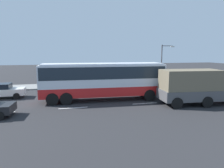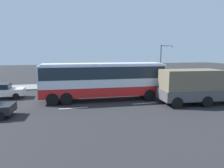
{
  "view_description": "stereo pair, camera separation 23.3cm",
  "coord_description": "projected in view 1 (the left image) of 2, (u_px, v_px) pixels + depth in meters",
  "views": [
    {
      "loc": [
        -4.79,
        -19.84,
        4.68
      ],
      "look_at": [
        -0.11,
        -0.78,
        1.61
      ],
      "focal_mm": 33.07,
      "sensor_mm": 36.0,
      "label": 1
    },
    {
      "loc": [
        -5.02,
        -19.79,
        4.68
      ],
      "look_at": [
        -0.11,
        -0.78,
        1.61
      ],
      "focal_mm": 33.07,
      "sensor_mm": 36.0,
      "label": 2
    }
  ],
  "objects": [
    {
      "name": "ground_plane",
      "position": [
        111.0,
        98.0,
        20.89
      ],
      "size": [
        120.0,
        120.0,
        0.0
      ],
      "primitive_type": "plane",
      "color": "#28282B"
    },
    {
      "name": "sidewalk_curb",
      "position": [
        97.0,
        85.0,
        29.36
      ],
      "size": [
        80.0,
        4.0,
        0.15
      ],
      "primitive_type": "cube",
      "color": "gray",
      "rests_on": "ground_plane"
    },
    {
      "name": "lane_centreline",
      "position": [
        169.0,
        102.0,
        19.48
      ],
      "size": [
        39.48,
        0.16,
        0.01
      ],
      "color": "white",
      "rests_on": "ground_plane"
    },
    {
      "name": "coach_bus",
      "position": [
        103.0,
        78.0,
        19.88
      ],
      "size": [
        11.93,
        3.17,
        3.6
      ],
      "rotation": [
        0.0,
        0.0,
        -0.05
      ],
      "color": "red",
      "rests_on": "ground_plane"
    },
    {
      "name": "cargo_truck",
      "position": [
        200.0,
        86.0,
        18.43
      ],
      "size": [
        7.83,
        3.33,
        3.12
      ],
      "rotation": [
        0.0,
        0.0,
        -0.1
      ],
      "color": "red",
      "rests_on": "ground_plane"
    },
    {
      "name": "car_white_minivan",
      "position": [
        1.0,
        90.0,
        20.91
      ],
      "size": [
        4.29,
        1.93,
        1.51
      ],
      "rotation": [
        0.0,
        0.0,
        -0.02
      ],
      "color": "white",
      "rests_on": "ground_plane"
    },
    {
      "name": "pedestrian_near_curb",
      "position": [
        90.0,
        78.0,
        29.17
      ],
      "size": [
        0.32,
        0.32,
        1.55
      ],
      "rotation": [
        0.0,
        0.0,
        3.22
      ],
      "color": "#38334C",
      "rests_on": "sidewalk_curb"
    },
    {
      "name": "street_lamp",
      "position": [
        163.0,
        61.0,
        29.66
      ],
      "size": [
        1.99,
        0.24,
        5.53
      ],
      "color": "#47474C",
      "rests_on": "sidewalk_curb"
    }
  ]
}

